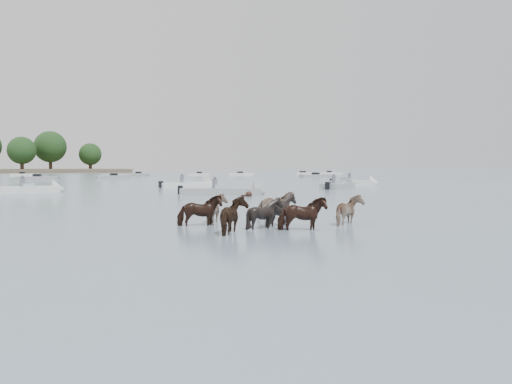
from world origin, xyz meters
name	(u,v)px	position (x,y,z in m)	size (l,w,h in m)	color
ground	(283,234)	(0.00, 0.00, 0.00)	(400.00, 400.00, 0.00)	slate
pony_herd	(266,213)	(0.21, 1.97, 0.43)	(6.58, 4.79, 1.31)	black
swimming_pony	(248,195)	(4.97, 17.77, 0.10)	(0.72, 0.44, 0.44)	black
motorboat_a	(39,190)	(-8.38, 27.62, 0.23)	(4.98, 2.26, 1.92)	silver
motorboat_b	(232,192)	(4.51, 19.92, 0.22)	(6.22, 3.09, 1.92)	gray
motorboat_c	(194,185)	(4.63, 32.25, 0.23)	(5.59, 2.36, 1.92)	silver
motorboat_d	(341,186)	(16.61, 26.10, 0.23)	(4.61, 4.02, 1.92)	gray
motorboat_e	(360,183)	(22.41, 32.45, 0.23)	(4.98, 4.08, 1.92)	silver
distant_flotilla	(110,176)	(-0.08, 75.91, 0.26)	(104.82, 28.18, 0.93)	gray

